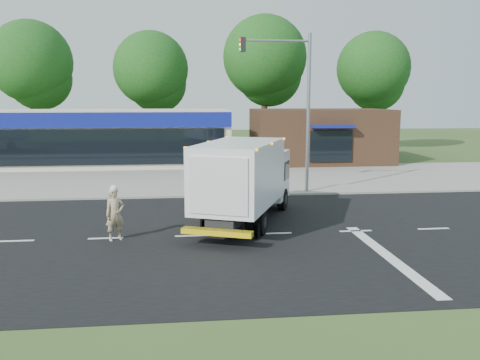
# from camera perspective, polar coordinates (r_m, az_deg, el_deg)

# --- Properties ---
(ground) EXTENTS (120.00, 120.00, 0.00)m
(ground) POSITION_cam_1_polar(r_m,az_deg,el_deg) (18.48, 3.98, -6.04)
(ground) COLOR #385123
(ground) RESTS_ON ground
(road_asphalt) EXTENTS (60.00, 14.00, 0.02)m
(road_asphalt) POSITION_cam_1_polar(r_m,az_deg,el_deg) (18.48, 3.98, -6.03)
(road_asphalt) COLOR black
(road_asphalt) RESTS_ON ground
(sidewalk) EXTENTS (60.00, 2.40, 0.12)m
(sidewalk) POSITION_cam_1_polar(r_m,az_deg,el_deg) (26.38, 0.82, -1.25)
(sidewalk) COLOR gray
(sidewalk) RESTS_ON ground
(parking_apron) EXTENTS (60.00, 9.00, 0.02)m
(parking_apron) POSITION_cam_1_polar(r_m,az_deg,el_deg) (32.07, -0.45, 0.54)
(parking_apron) COLOR gray
(parking_apron) RESTS_ON ground
(lane_markings) EXTENTS (55.20, 7.00, 0.01)m
(lane_markings) POSITION_cam_1_polar(r_m,az_deg,el_deg) (17.50, 9.16, -6.95)
(lane_markings) COLOR silver
(lane_markings) RESTS_ON road_asphalt
(ems_box_truck) EXTENTS (4.86, 7.68, 3.27)m
(ems_box_truck) POSITION_cam_1_polar(r_m,az_deg,el_deg) (19.55, 0.59, 0.47)
(ems_box_truck) COLOR black
(ems_box_truck) RESTS_ON ground
(emergency_worker) EXTENTS (0.79, 0.70, 1.94)m
(emergency_worker) POSITION_cam_1_polar(r_m,az_deg,el_deg) (17.91, -13.87, -3.66)
(emergency_worker) COLOR tan
(emergency_worker) RESTS_ON ground
(retail_strip_mall) EXTENTS (18.00, 6.20, 4.00)m
(retail_strip_mall) POSITION_cam_1_polar(r_m,az_deg,el_deg) (38.02, -15.06, 4.62)
(retail_strip_mall) COLOR beige
(retail_strip_mall) RESTS_ON ground
(brown_storefront) EXTENTS (10.00, 6.70, 4.00)m
(brown_storefront) POSITION_cam_1_polar(r_m,az_deg,el_deg) (38.99, 8.96, 4.92)
(brown_storefront) COLOR #382316
(brown_storefront) RESTS_ON ground
(traffic_signal_pole) EXTENTS (3.51, 0.25, 8.00)m
(traffic_signal_pole) POSITION_cam_1_polar(r_m,az_deg,el_deg) (25.74, 6.29, 9.32)
(traffic_signal_pole) COLOR gray
(traffic_signal_pole) RESTS_ON ground
(background_trees) EXTENTS (36.77, 7.39, 12.10)m
(background_trees) POSITION_cam_1_polar(r_m,az_deg,el_deg) (45.83, -3.39, 12.37)
(background_trees) COLOR #332114
(background_trees) RESTS_ON ground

